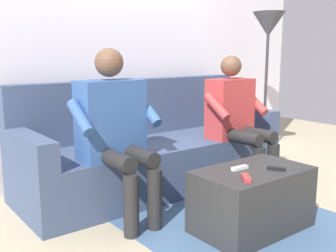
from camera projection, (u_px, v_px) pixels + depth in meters
ground_plane at (210, 210)px, 2.93m from camera, size 8.00×8.00×0.00m
back_wall at (118, 36)px, 3.68m from camera, size 4.78×0.06×2.59m
couch at (152, 152)px, 3.45m from camera, size 2.31×0.81×0.91m
coffee_table at (252, 200)px, 2.59m from camera, size 0.75×0.46×0.41m
person_left_seated at (236, 115)px, 3.41m from camera, size 0.55×0.58×1.12m
person_right_seated at (115, 126)px, 2.72m from camera, size 0.60×0.56×1.18m
remote_red at (246, 178)px, 2.33m from camera, size 0.11×0.12×0.03m
remote_black at (276, 168)px, 2.53m from camera, size 0.09×0.12×0.02m
remote_white at (240, 168)px, 2.55m from camera, size 0.13×0.04×0.02m
floor_rug at (236, 222)px, 2.73m from camera, size 1.38×1.43×0.01m
floor_lamp at (268, 33)px, 4.06m from camera, size 0.33×0.33×1.55m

